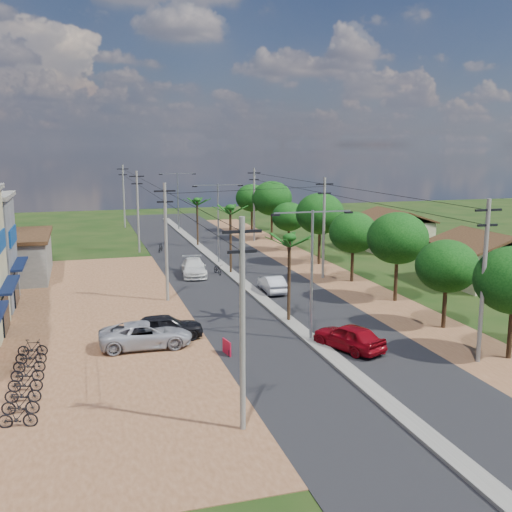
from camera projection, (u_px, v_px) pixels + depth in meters
The scene contains 37 objects.
ground at pixel (310, 341), 36.51m from camera, with size 160.00×160.00×0.00m, color black.
road at pixel (245, 286), 50.65m from camera, with size 12.00×110.00×0.04m, color black.
median at pixel (236, 278), 53.47m from camera, with size 1.00×90.00×0.18m, color #605E56.
dirt_lot_west at pixel (56, 324), 39.88m from camera, with size 18.00×46.00×0.04m, color brown.
dirt_shoulder_east at pixel (338, 280), 53.02m from camera, with size 5.00×90.00×0.03m, color brown.
house_east_near at pixel (486, 256), 51.07m from camera, with size 7.60×7.50×4.60m.
house_east_far at pixel (392, 228), 68.32m from camera, with size 7.60×7.50×4.60m.
tree_east_b at pixel (447, 266), 38.35m from camera, with size 4.00×4.00×5.83m.
tree_east_c at pixel (398, 238), 44.92m from camera, with size 4.60×4.60×6.83m.
tree_east_d at pixel (353, 232), 51.54m from camera, with size 4.20×4.20×6.13m.
tree_east_e at pixel (320, 214), 59.00m from camera, with size 4.80×4.80×7.14m.
tree_east_f at pixel (289, 217), 66.65m from camera, with size 3.80×3.80×5.52m.
tree_east_g at pixel (272, 198), 74.11m from camera, with size 5.00×5.00×7.38m.
tree_east_h at pixel (252, 198), 81.68m from camera, with size 4.40×4.40×6.52m.
palm_median_near at pixel (289, 241), 39.27m from camera, with size 2.00×2.00×6.15m.
palm_median_mid at pixel (230, 211), 54.29m from camera, with size 2.00×2.00×6.55m.
palm_median_far at pixel (197, 202), 69.50m from camera, with size 2.00×2.00×5.85m.
streetlight_near at pixel (312, 264), 35.64m from camera, with size 5.10×0.18×8.00m.
streetlight_mid at pixel (218, 217), 59.21m from camera, with size 5.10×0.18×8.00m.
streetlight_far at pixel (178, 196), 82.79m from camera, with size 5.10×0.18×8.00m.
utility_pole_w_a at pixel (242, 320), 24.27m from camera, with size 1.60×0.24×9.00m.
utility_pole_w_b at pixel (166, 240), 45.01m from camera, with size 1.60×0.24×9.00m.
utility_pole_w_c at pixel (138, 210), 65.76m from camera, with size 1.60×0.24×9.00m.
utility_pole_w_d at pixel (124, 195), 85.56m from camera, with size 1.60×0.24×9.00m.
utility_pole_e_a at pixel (484, 278), 32.07m from camera, with size 1.60×0.24×9.00m.
utility_pole_e_b at pixel (324, 226), 52.82m from camera, with size 1.60×0.24×9.00m.
utility_pole_e_c at pixel (254, 203), 73.56m from camera, with size 1.60×0.24×9.00m.
car_red_near at pixel (349, 337), 34.71m from camera, with size 1.83×4.55×1.55m, color maroon.
car_silver_mid at pixel (272, 284), 48.35m from camera, with size 1.46×4.19×1.38m, color #A5A6AD.
car_white_far at pixel (194, 268), 54.39m from camera, with size 2.11×5.20×1.51m, color silver.
car_parked_silver at pixel (146, 335), 35.17m from camera, with size 2.50×5.42×1.51m, color #A5A6AD.
car_parked_dark at pixel (165, 327), 36.53m from camera, with size 1.87×4.65×1.58m, color black.
moto_rider_east at pixel (350, 347), 33.88m from camera, with size 0.64×1.82×0.96m, color black.
moto_rider_west_a at pixel (218, 269), 55.13m from camera, with size 0.62×1.78×0.93m, color black.
moto_rider_west_b at pixel (161, 248), 66.34m from camera, with size 0.48×1.70×1.02m, color black.
roadside_sign at pixel (227, 348), 33.96m from camera, with size 0.26×1.05×0.88m.
parked_scooter_row at pixel (26, 377), 29.46m from camera, with size 1.72×9.83×1.00m.
Camera 1 is at (-13.08, -32.58, 11.77)m, focal length 42.00 mm.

